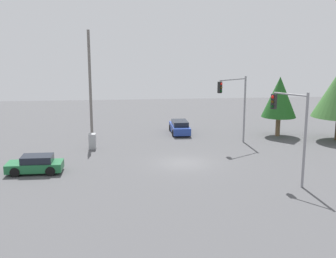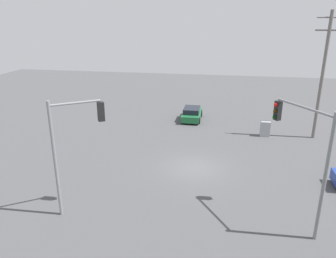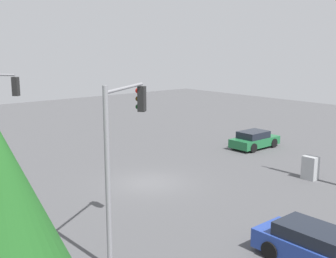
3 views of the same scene
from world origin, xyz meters
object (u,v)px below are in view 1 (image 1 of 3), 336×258
at_px(traffic_signal_cross, 292,122).
at_px(electrical_cabinet, 92,141).
at_px(sedan_green, 35,164).
at_px(sedan_blue, 180,127).
at_px(traffic_signal_main, 235,99).

relative_size(traffic_signal_cross, electrical_cabinet, 4.64).
height_order(sedan_green, electrical_cabinet, electrical_cabinet).
distance_m(sedan_blue, electrical_cabinet, 10.68).
height_order(sedan_blue, electrical_cabinet, sedan_blue).
height_order(traffic_signal_main, electrical_cabinet, traffic_signal_main).
xyz_separation_m(sedan_green, sedan_blue, (12.89, -12.80, 0.04)).
relative_size(sedan_green, traffic_signal_main, 0.63).
relative_size(sedan_blue, traffic_signal_main, 0.71).
distance_m(traffic_signal_main, electrical_cabinet, 14.12).
bearing_deg(sedan_blue, traffic_signal_main, -50.20).
xyz_separation_m(traffic_signal_cross, electrical_cabinet, (11.60, 14.42, -3.69)).
bearing_deg(sedan_green, traffic_signal_cross, -103.73).
height_order(traffic_signal_main, traffic_signal_cross, traffic_signal_main).
bearing_deg(sedan_blue, traffic_signal_cross, -72.67).
xyz_separation_m(sedan_green, traffic_signal_main, (7.37, -17.39, 3.82)).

